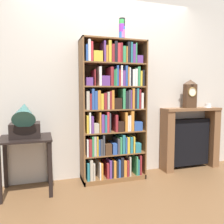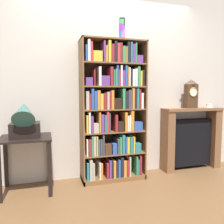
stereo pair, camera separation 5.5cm
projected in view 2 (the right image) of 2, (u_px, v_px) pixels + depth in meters
The scene contains 9 objects.
ground_plane at pixel (115, 182), 3.03m from camera, with size 7.73×6.40×0.02m, color brown.
wall_back at pixel (115, 82), 3.24m from camera, with size 4.73×0.08×2.68m, color beige.
bookshelf at pixel (113, 113), 3.05m from camera, with size 0.87×0.34×1.88m.
cup_stack at pixel (122, 30), 2.99m from camera, with size 0.08×0.08×0.29m.
side_table_left at pixel (26, 150), 2.70m from camera, with size 0.59×0.51×0.67m.
gramophone at pixel (25, 121), 2.61m from camera, with size 0.34×0.43×0.50m.
fireplace_mantel at pixel (190, 139), 3.52m from camera, with size 0.95×0.25×0.96m.
mantel_clock at pixel (191, 94), 3.43m from camera, with size 0.18×0.12×0.43m.
teacup_with_saucer at pixel (209, 106), 3.55m from camera, with size 0.14×0.14×0.07m.
Camera 2 is at (-0.88, -2.80, 1.22)m, focal length 36.08 mm.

